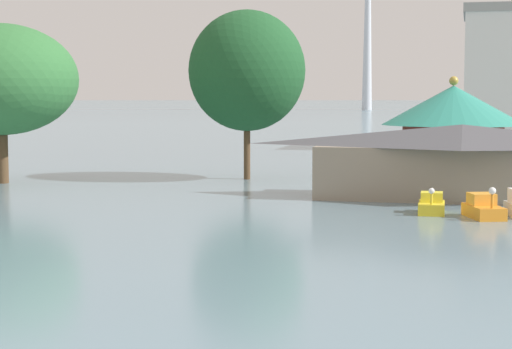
{
  "coord_description": "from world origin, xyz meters",
  "views": [
    {
      "loc": [
        11.4,
        -15.72,
        6.34
      ],
      "look_at": [
        2.7,
        20.48,
        2.98
      ],
      "focal_mm": 62.37,
      "sensor_mm": 36.0,
      "label": 1
    }
  ],
  "objects_px": {
    "shoreline_tree_mid": "(247,71)",
    "pedal_boat_yellow": "(432,205)",
    "pedal_boat_orange": "(483,208)",
    "green_roof_pavilion": "(453,124)",
    "boathouse": "(462,160)",
    "shoreline_tree_tall_left": "(1,80)"
  },
  "relations": [
    {
      "from": "pedal_boat_yellow",
      "to": "pedal_boat_orange",
      "type": "bearing_deg",
      "value": 66.17
    },
    {
      "from": "shoreline_tree_mid",
      "to": "pedal_boat_yellow",
      "type": "bearing_deg",
      "value": -48.86
    },
    {
      "from": "shoreline_tree_tall_left",
      "to": "shoreline_tree_mid",
      "type": "height_order",
      "value": "shoreline_tree_mid"
    },
    {
      "from": "pedal_boat_orange",
      "to": "shoreline_tree_mid",
      "type": "height_order",
      "value": "shoreline_tree_mid"
    },
    {
      "from": "green_roof_pavilion",
      "to": "pedal_boat_orange",
      "type": "bearing_deg",
      "value": -84.9
    },
    {
      "from": "pedal_boat_orange",
      "to": "shoreline_tree_mid",
      "type": "xyz_separation_m",
      "value": [
        -16.95,
        17.44,
        7.6
      ]
    },
    {
      "from": "pedal_boat_yellow",
      "to": "shoreline_tree_tall_left",
      "type": "xyz_separation_m",
      "value": [
        -30.6,
        9.4,
        6.95
      ]
    },
    {
      "from": "pedal_boat_orange",
      "to": "boathouse",
      "type": "xyz_separation_m",
      "value": [
        -1.2,
        8.2,
        1.87
      ]
    },
    {
      "from": "pedal_boat_yellow",
      "to": "shoreline_tree_tall_left",
      "type": "relative_size",
      "value": 0.23
    },
    {
      "from": "pedal_boat_yellow",
      "to": "boathouse",
      "type": "xyz_separation_m",
      "value": [
        1.47,
        7.11,
        1.92
      ]
    },
    {
      "from": "pedal_boat_orange",
      "to": "green_roof_pavilion",
      "type": "height_order",
      "value": "green_roof_pavilion"
    },
    {
      "from": "pedal_boat_yellow",
      "to": "green_roof_pavilion",
      "type": "relative_size",
      "value": 0.24
    },
    {
      "from": "boathouse",
      "to": "pedal_boat_yellow",
      "type": "bearing_deg",
      "value": -101.67
    },
    {
      "from": "pedal_boat_orange",
      "to": "green_roof_pavilion",
      "type": "distance_m",
      "value": 22.94
    },
    {
      "from": "green_roof_pavilion",
      "to": "shoreline_tree_mid",
      "type": "distance_m",
      "value": 16.28
    },
    {
      "from": "pedal_boat_orange",
      "to": "shoreline_tree_mid",
      "type": "distance_m",
      "value": 25.49
    },
    {
      "from": "boathouse",
      "to": "shoreline_tree_mid",
      "type": "height_order",
      "value": "shoreline_tree_mid"
    },
    {
      "from": "pedal_boat_orange",
      "to": "boathouse",
      "type": "distance_m",
      "value": 8.49
    },
    {
      "from": "green_roof_pavilion",
      "to": "shoreline_tree_mid",
      "type": "relative_size",
      "value": 0.86
    },
    {
      "from": "pedal_boat_orange",
      "to": "shoreline_tree_tall_left",
      "type": "xyz_separation_m",
      "value": [
        -33.27,
        10.49,
        6.9
      ]
    },
    {
      "from": "shoreline_tree_tall_left",
      "to": "pedal_boat_yellow",
      "type": "bearing_deg",
      "value": -17.08
    },
    {
      "from": "green_roof_pavilion",
      "to": "boathouse",
      "type": "bearing_deg",
      "value": -86.75
    }
  ]
}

